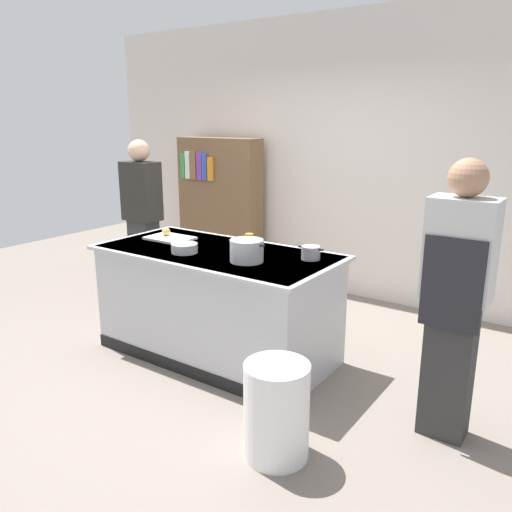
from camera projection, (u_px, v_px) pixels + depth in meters
name	position (u px, v px, depth m)	size (l,w,h in m)	color
ground_plane	(218.00, 353.00, 4.37)	(10.00, 10.00, 0.00)	slate
back_wall	(336.00, 158.00, 5.65)	(6.40, 0.12, 3.00)	silver
counter_island	(217.00, 302.00, 4.25)	(1.98, 0.98, 0.90)	#B7BABF
cutting_board	(170.00, 238.00, 4.52)	(0.40, 0.28, 0.02)	silver
onion	(166.00, 232.00, 4.56)	(0.08, 0.08, 0.08)	tan
stock_pot	(247.00, 251.00, 3.81)	(0.31, 0.25, 0.17)	#B7BABF
sauce_pan	(311.00, 253.00, 3.87)	(0.21, 0.14, 0.10)	#99999E
mixing_bowl	(185.00, 248.00, 4.07)	(0.21, 0.21, 0.07)	#B7BABF
juice_cup	(249.00, 239.00, 4.30)	(0.07, 0.07, 0.10)	yellow
trash_bin	(277.00, 411.00, 2.99)	(0.38, 0.38, 0.58)	white
person_chef	(456.00, 296.00, 3.04)	(0.38, 0.25, 1.72)	#2F2F2F
person_guest	(143.00, 219.00, 5.37)	(0.38, 0.24, 1.72)	#2F2F2F
bookshelf	(220.00, 208.00, 6.35)	(1.10, 0.31, 1.70)	brown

